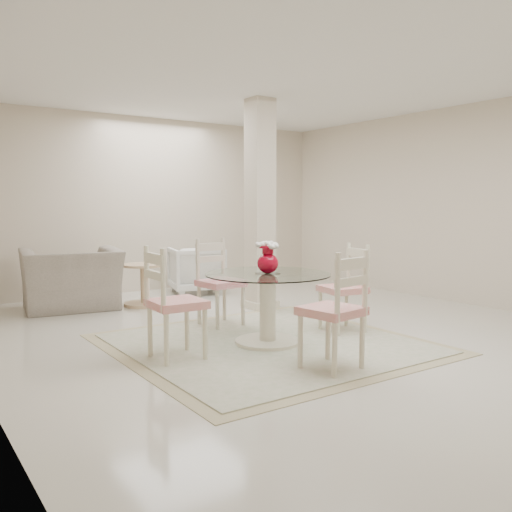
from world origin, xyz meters
TOP-DOWN VIEW (x-y plane):
  - ground at (0.00, 0.00)m, footprint 7.00×7.00m
  - room_shell at (0.00, 0.00)m, footprint 6.02×7.02m
  - column at (0.50, 1.30)m, footprint 0.30×0.30m
  - area_rug at (-0.51, -0.28)m, footprint 2.80×2.80m
  - dining_table at (-0.51, -0.28)m, footprint 1.21×1.21m
  - red_vase at (-0.51, -0.28)m, footprint 0.24×0.23m
  - dining_chair_east at (0.50, -0.33)m, footprint 0.47×0.47m
  - dining_chair_north at (-0.48, 0.73)m, footprint 0.47×0.47m
  - dining_chair_west at (-1.53, -0.24)m, footprint 0.45×0.45m
  - dining_chair_south at (-0.54, -1.30)m, footprint 0.50×0.50m
  - recliner_taupe at (-1.57, 2.61)m, footprint 1.34×1.21m
  - armchair_white at (0.38, 2.85)m, footprint 0.94×0.96m
  - side_table at (-0.71, 2.30)m, footprint 0.54×0.54m

SIDE VIEW (x-z plane):
  - ground at x=0.00m, z-range 0.00..0.00m
  - area_rug at x=-0.51m, z-range 0.00..0.02m
  - side_table at x=-0.71m, z-range -0.02..0.54m
  - dining_table at x=-0.51m, z-range 0.01..0.70m
  - armchair_white at x=0.38m, z-range 0.00..0.71m
  - recliner_taupe at x=-1.57m, z-range 0.00..0.78m
  - dining_chair_east at x=0.50m, z-range 0.03..1.06m
  - dining_chair_north at x=-0.48m, z-range 0.03..1.10m
  - dining_chair_south at x=-0.54m, z-range 0.03..1.12m
  - dining_chair_west at x=-1.53m, z-range 0.03..1.13m
  - red_vase at x=-0.51m, z-range 0.70..1.01m
  - column at x=0.50m, z-range 0.00..2.70m
  - room_shell at x=0.00m, z-range 0.50..3.21m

